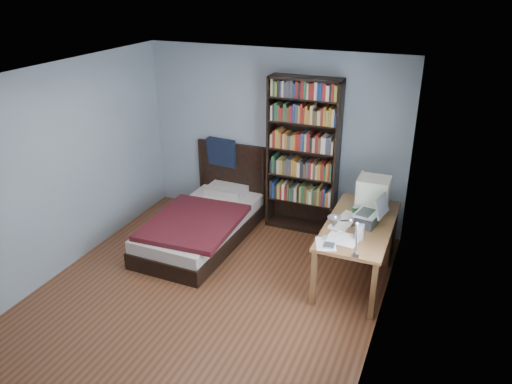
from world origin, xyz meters
TOP-DOWN VIEW (x-y plane):
  - room at (0.03, -0.00)m, footprint 4.20×4.24m
  - desk at (1.51, 1.40)m, footprint 0.75×1.57m
  - crt_monitor at (1.56, 1.37)m, footprint 0.38×0.36m
  - laptop at (1.60, 0.94)m, footprint 0.37×0.36m
  - desk_lamp at (1.49, -0.18)m, footprint 0.25×0.55m
  - keyboard at (1.34, 0.90)m, footprint 0.30×0.54m
  - speaker at (1.57, 0.59)m, footprint 0.09×0.09m
  - soda_can at (1.41, 1.14)m, footprint 0.06×0.06m
  - mouse at (1.47, 1.22)m, footprint 0.06×0.11m
  - phone_silver at (1.29, 0.66)m, footprint 0.09×0.12m
  - phone_grey at (1.22, 0.45)m, footprint 0.05×0.09m
  - external_drive at (1.31, 0.30)m, footprint 0.12×0.12m
  - bookshelf at (0.49, 1.94)m, footprint 0.98×0.30m
  - bed at (-0.64, 1.13)m, footprint 1.16×2.14m

SIDE VIEW (x-z plane):
  - bed at x=-0.64m, z-range -0.33..0.84m
  - desk at x=1.51m, z-range 0.05..0.78m
  - phone_grey at x=1.22m, z-range 0.73..0.75m
  - external_drive at x=1.31m, z-range 0.73..0.75m
  - phone_silver at x=1.29m, z-range 0.73..0.75m
  - mouse at x=1.47m, z-range 0.73..0.76m
  - keyboard at x=1.34m, z-range 0.72..0.77m
  - soda_can at x=1.41m, z-range 0.73..0.84m
  - speaker at x=1.57m, z-range 0.73..0.90m
  - laptop at x=1.60m, z-range 0.64..1.04m
  - crt_monitor at x=1.56m, z-range 0.76..1.19m
  - bookshelf at x=0.49m, z-range 0.01..2.18m
  - desk_lamp at x=1.49m, z-range 0.93..1.58m
  - room at x=0.03m, z-range 0.00..2.50m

